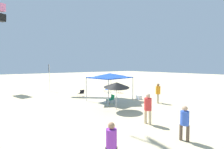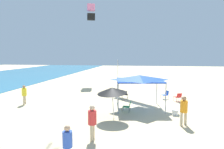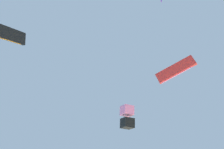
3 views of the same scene
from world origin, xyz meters
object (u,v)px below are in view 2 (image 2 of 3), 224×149
(folding_chair_left_of_tent, at_px, (125,94))
(folding_chair_facing_ocean, at_px, (165,94))
(person_near_umbrella, at_px, (184,108))
(folding_chair_right_of_tent, at_px, (128,106))
(cooler_box, at_px, (175,112))
(folding_chair_near_cooler, at_px, (178,97))
(person_kite_handler, at_px, (68,142))
(banner_flag, at_px, (118,71))
(beach_umbrella, at_px, (112,90))
(kite_box_pink, at_px, (91,12))
(person_far_stroller, at_px, (24,93))
(person_by_tent, at_px, (92,120))
(canopy_tent, at_px, (139,78))

(folding_chair_left_of_tent, distance_m, folding_chair_facing_ocean, 4.01)
(folding_chair_left_of_tent, xyz_separation_m, person_near_umbrella, (-6.97, -4.27, 0.60))
(folding_chair_right_of_tent, distance_m, cooler_box, 3.51)
(folding_chair_near_cooler, distance_m, folding_chair_facing_ocean, 1.42)
(person_kite_handler, bearing_deg, banner_flag, -18.54)
(banner_flag, bearing_deg, person_kite_handler, -178.80)
(person_near_umbrella, bearing_deg, person_kite_handler, -167.91)
(folding_chair_left_of_tent, relative_size, cooler_box, 1.17)
(beach_umbrella, bearing_deg, kite_box_pink, 18.61)
(folding_chair_left_of_tent, bearing_deg, folding_chair_facing_ocean, -170.30)
(person_near_umbrella, bearing_deg, cooler_box, 60.67)
(folding_chair_left_of_tent, xyz_separation_m, person_far_stroller, (-3.57, 8.53, 0.52))
(beach_umbrella, bearing_deg, person_far_stroller, 70.70)
(folding_chair_near_cooler, relative_size, person_by_tent, 0.45)
(folding_chair_right_of_tent, bearing_deg, person_kite_handler, -8.85)
(cooler_box, bearing_deg, canopy_tent, 60.89)
(folding_chair_left_of_tent, xyz_separation_m, cooler_box, (-4.74, -4.13, -0.27))
(person_by_tent, xyz_separation_m, kite_box_pink, (21.87, 5.72, 9.88))
(canopy_tent, bearing_deg, person_kite_handler, 164.11)
(beach_umbrella, height_order, banner_flag, banner_flag)
(beach_umbrella, relative_size, person_kite_handler, 1.41)
(banner_flag, xyz_separation_m, kite_box_pink, (5.59, 4.95, 8.72))
(folding_chair_left_of_tent, xyz_separation_m, folding_chair_right_of_tent, (-4.56, -0.63, 0.00))
(folding_chair_left_of_tent, bearing_deg, kite_box_pink, -59.93)
(canopy_tent, bearing_deg, person_near_umbrella, -142.95)
(banner_flag, distance_m, kite_box_pink, 11.48)
(person_near_umbrella, bearing_deg, beach_umbrella, 140.46)
(kite_box_pink, bearing_deg, folding_chair_near_cooler, -65.33)
(folding_chair_near_cooler, bearing_deg, folding_chair_right_of_tent, 18.56)
(kite_box_pink, bearing_deg, folding_chair_left_of_tent, -79.87)
(person_kite_handler, bearing_deg, cooler_box, -54.18)
(person_by_tent, bearing_deg, banner_flag, -179.19)
(cooler_box, relative_size, person_near_umbrella, 0.38)
(person_by_tent, bearing_deg, cooler_box, 134.97)
(folding_chair_near_cooler, relative_size, kite_box_pink, 0.32)
(banner_flag, bearing_deg, folding_chair_facing_ocean, -136.40)
(cooler_box, bearing_deg, person_near_umbrella, -176.25)
(folding_chair_near_cooler, relative_size, cooler_box, 1.17)
(folding_chair_near_cooler, height_order, banner_flag, banner_flag)
(folding_chair_facing_ocean, bearing_deg, banner_flag, -166.79)
(canopy_tent, xyz_separation_m, cooler_box, (-1.48, -2.65, -2.26))
(canopy_tent, height_order, folding_chair_facing_ocean, canopy_tent)
(folding_chair_right_of_tent, bearing_deg, banner_flag, -165.02)
(beach_umbrella, bearing_deg, folding_chair_facing_ocean, -31.20)
(cooler_box, height_order, person_far_stroller, person_far_stroller)
(person_near_umbrella, height_order, kite_box_pink, kite_box_pink)
(folding_chair_facing_ocean, distance_m, person_near_umbrella, 7.57)
(cooler_box, bearing_deg, beach_umbrella, 111.24)
(folding_chair_facing_ocean, height_order, person_far_stroller, person_far_stroller)
(folding_chair_right_of_tent, xyz_separation_m, cooler_box, (-0.18, -3.49, -0.27))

